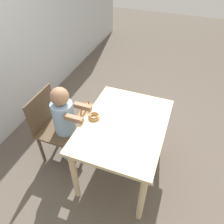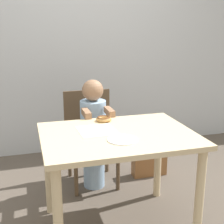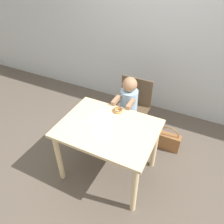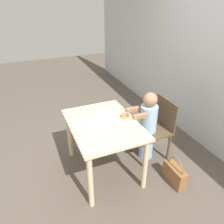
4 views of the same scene
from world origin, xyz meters
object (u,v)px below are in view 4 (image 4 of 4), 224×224
Objects in this scene: child_figure at (148,126)px; donut at (125,116)px; chair at (155,128)px; handbag at (175,174)px.

donut is (0.01, -0.35, 0.24)m from child_figure.
child_figure is (0.00, -0.13, 0.06)m from chair.
handbag is (0.58, -0.06, -0.32)m from chair.
handbag is at bearing 36.25° from donut.
chair is 0.14m from child_figure.
child_figure is 8.49× the size of donut.
chair is 0.86× the size of child_figure.
child_figure reaches higher than donut.
donut is at bearing -89.21° from chair.
donut is 0.31× the size of handbag.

